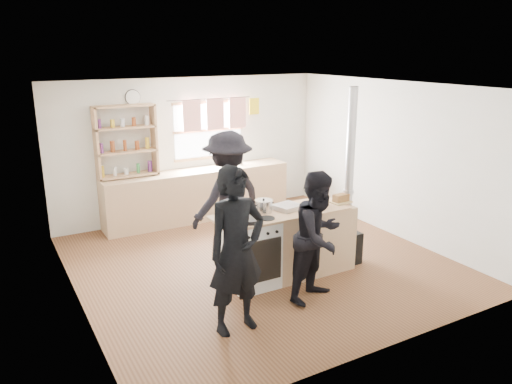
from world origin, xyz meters
TOP-DOWN VIEW (x-y plane):
  - ground at (0.00, 0.00)m, footprint 5.00×5.00m
  - back_counter at (0.00, 2.22)m, footprint 3.40×0.55m
  - shelving_unit at (-1.20, 2.34)m, footprint 1.00×0.28m
  - thermos at (0.86, 2.22)m, footprint 0.10×0.10m
  - cooking_island at (0.14, -0.55)m, footprint 1.97×0.64m
  - skillet_greens at (-0.53, -0.69)m, footprint 0.44×0.44m
  - roast_tray at (0.13, -0.50)m, footprint 0.38×0.35m
  - stockpot_stove at (-0.21, -0.46)m, footprint 0.23×0.23m
  - stockpot_counter at (0.59, -0.56)m, footprint 0.26×0.26m
  - bread_board at (0.93, -0.62)m, footprint 0.30×0.22m
  - flue_heater at (1.08, -0.59)m, footprint 0.35×0.35m
  - person_near_left at (-1.09, -1.41)m, footprint 0.71×0.49m
  - person_near_right at (0.09, -1.26)m, footprint 0.94×0.84m
  - person_far at (-0.31, 0.38)m, footprint 1.36×1.01m

SIDE VIEW (x-z plane):
  - ground at x=0.00m, z-range -0.01..0.00m
  - back_counter at x=0.00m, z-range 0.00..0.90m
  - cooking_island at x=0.14m, z-range 0.00..0.93m
  - flue_heater at x=1.08m, z-range -0.59..1.91m
  - person_near_right at x=0.09m, z-range 0.00..1.61m
  - person_near_left at x=-1.09m, z-range 0.00..1.84m
  - person_far at x=-0.31m, z-range 0.00..1.88m
  - skillet_greens at x=-0.53m, z-range 0.93..0.98m
  - roast_tray at x=0.13m, z-range 0.93..1.00m
  - bread_board at x=0.93m, z-range 0.92..1.04m
  - stockpot_stove at x=-0.21m, z-range 0.92..1.11m
  - stockpot_counter at x=0.59m, z-range 0.92..1.12m
  - thermos at x=0.86m, z-range 0.90..1.22m
  - shelving_unit at x=-1.20m, z-range 0.91..2.11m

